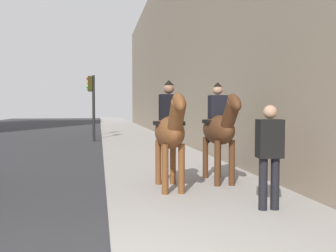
{
  "coord_description": "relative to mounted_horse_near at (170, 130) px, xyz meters",
  "views": [
    {
      "loc": [
        -3.21,
        0.12,
        1.77
      ],
      "look_at": [
        4.0,
        -1.28,
        1.4
      ],
      "focal_mm": 38.01,
      "sensor_mm": 36.0,
      "label": 1
    }
  ],
  "objects": [
    {
      "name": "mounted_horse_near",
      "position": [
        0.0,
        0.0,
        0.0
      ],
      "size": [
        2.15,
        0.61,
        2.22
      ],
      "rotation": [
        0.0,
        0.0,
        3.12
      ],
      "color": "brown",
      "rests_on": "sidewalk_slab"
    },
    {
      "name": "traffic_light_far_curb",
      "position": [
        14.73,
        1.84,
        1.03
      ],
      "size": [
        0.2,
        0.44,
        3.5
      ],
      "color": "black",
      "rests_on": "ground"
    },
    {
      "name": "mounted_horse_far",
      "position": [
        0.49,
        -1.21,
        0.01
      ],
      "size": [
        2.15,
        0.61,
        2.23
      ],
      "rotation": [
        0.0,
        0.0,
        3.13
      ],
      "color": "#4C2B16",
      "rests_on": "sidewalk_slab"
    },
    {
      "name": "traffic_light_near_curb",
      "position": [
        12.21,
        1.77,
        1.03
      ],
      "size": [
        0.2,
        0.44,
        3.5
      ],
      "color": "black",
      "rests_on": "ground"
    },
    {
      "name": "pedestrian_greeting",
      "position": [
        -1.71,
        -1.3,
        -0.23
      ],
      "size": [
        0.3,
        0.42,
        1.7
      ],
      "rotation": [
        0.0,
        0.0,
        -0.1
      ],
      "color": "black",
      "rests_on": "sidewalk_slab"
    }
  ]
}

